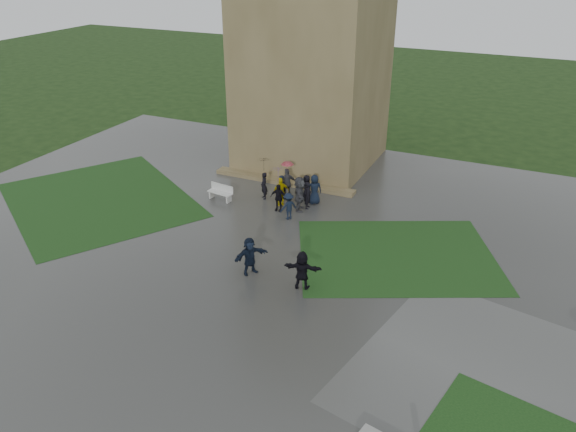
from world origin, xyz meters
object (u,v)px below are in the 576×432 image
at_px(tower, 314,19).
at_px(bench, 221,192).
at_px(pedestrian_mid, 250,256).
at_px(pedestrian_near, 302,270).

height_order(tower, bench, tower).
bearing_deg(pedestrian_mid, pedestrian_near, -59.76).
height_order(bench, pedestrian_mid, pedestrian_mid).
xyz_separation_m(bench, pedestrian_mid, (5.21, -6.20, 0.42)).
bearing_deg(bench, pedestrian_near, -32.12).
bearing_deg(pedestrian_near, bench, -51.18).
bearing_deg(pedestrian_near, pedestrian_mid, -14.85).
height_order(pedestrian_mid, pedestrian_near, pedestrian_mid).
relative_size(pedestrian_mid, pedestrian_near, 1.00).
distance_m(pedestrian_mid, pedestrian_near, 2.56).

